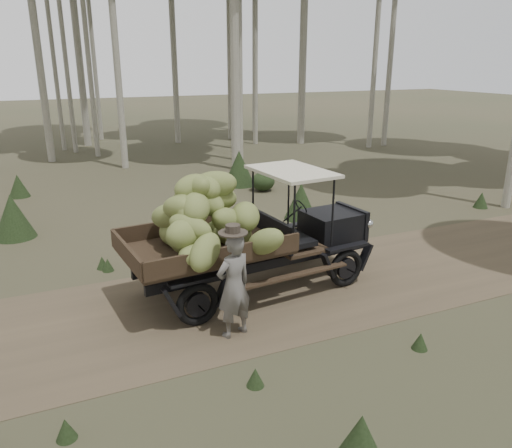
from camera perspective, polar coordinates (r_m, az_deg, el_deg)
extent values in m
plane|color=#473D2B|center=(9.95, -5.48, -9.38)|extent=(120.00, 120.00, 0.00)
cube|color=brown|center=(9.95, -5.48, -9.36)|extent=(70.00, 4.00, 0.01)
cube|color=black|center=(11.28, 8.50, -0.10)|extent=(1.18, 1.13, 0.60)
cube|color=black|center=(11.64, 10.85, 0.35)|extent=(0.21, 1.10, 0.68)
cube|color=black|center=(10.42, 1.83, -0.82)|extent=(0.23, 1.53, 0.60)
cube|color=#38281C|center=(9.80, -5.87, -2.84)|extent=(3.23, 2.24, 0.09)
cube|color=#38281C|center=(10.60, -8.03, -0.17)|extent=(3.05, 0.35, 0.35)
cube|color=#38281C|center=(8.90, -3.36, -3.65)|extent=(3.05, 0.35, 0.35)
cube|color=#38281C|center=(9.28, -14.59, -3.29)|extent=(0.25, 1.96, 0.35)
cube|color=beige|center=(10.33, 4.15, 6.02)|extent=(1.42, 1.97, 0.07)
cube|color=black|center=(10.76, -1.08, -3.15)|extent=(5.01, 0.58, 0.20)
cube|color=black|center=(10.09, 1.15, -4.65)|extent=(5.01, 0.58, 0.20)
torus|color=black|center=(12.05, 5.01, -2.18)|extent=(0.84, 0.23, 0.83)
torus|color=black|center=(10.75, 10.23, -4.98)|extent=(0.84, 0.23, 0.83)
torus|color=black|center=(10.64, -10.35, -5.25)|extent=(0.84, 0.23, 0.83)
torus|color=black|center=(9.15, -6.68, -9.12)|extent=(0.84, 0.23, 0.83)
sphere|color=beige|center=(12.04, 9.70, 1.29)|extent=(0.20, 0.20, 0.20)
sphere|color=beige|center=(11.33, 12.79, 0.01)|extent=(0.20, 0.20, 0.20)
ellipsoid|color=olive|center=(10.00, -3.42, -0.99)|extent=(1.02, 0.97, 0.67)
ellipsoid|color=olive|center=(9.41, -3.26, 0.38)|extent=(1.10, 1.04, 0.82)
ellipsoid|color=olive|center=(9.17, -8.90, 1.88)|extent=(0.71, 0.92, 0.57)
ellipsoid|color=olive|center=(9.40, -5.64, 4.04)|extent=(0.54, 0.75, 0.48)
ellipsoid|color=olive|center=(9.27, -7.56, -2.30)|extent=(0.86, 0.60, 0.56)
ellipsoid|color=olive|center=(9.78, -9.99, 0.88)|extent=(0.85, 1.12, 0.72)
ellipsoid|color=olive|center=(9.73, -4.35, 2.99)|extent=(1.02, 0.71, 0.63)
ellipsoid|color=olive|center=(9.33, -6.61, 4.06)|extent=(0.45, 0.88, 0.71)
ellipsoid|color=olive|center=(8.84, -7.06, -3.65)|extent=(0.91, 0.82, 0.62)
ellipsoid|color=olive|center=(8.88, -7.51, -0.32)|extent=(0.95, 0.94, 0.60)
ellipsoid|color=olive|center=(9.04, -6.92, 1.82)|extent=(0.80, 0.99, 0.71)
ellipsoid|color=olive|center=(9.66, -5.24, 4.28)|extent=(0.99, 0.92, 0.67)
ellipsoid|color=olive|center=(9.78, -2.52, -1.03)|extent=(0.89, 0.62, 0.71)
ellipsoid|color=olive|center=(8.87, -8.16, -1.15)|extent=(0.94, 0.86, 0.57)
ellipsoid|color=olive|center=(9.40, -5.80, 2.54)|extent=(0.91, 1.03, 0.67)
ellipsoid|color=olive|center=(9.34, -7.24, 4.20)|extent=(0.92, 0.73, 0.55)
ellipsoid|color=olive|center=(9.88, -9.33, -1.01)|extent=(0.70, 0.99, 0.64)
ellipsoid|color=olive|center=(9.50, -1.25, 0.83)|extent=(0.83, 0.96, 0.66)
ellipsoid|color=olive|center=(9.14, -8.26, 2.08)|extent=(0.51, 0.91, 0.69)
ellipsoid|color=olive|center=(9.61, -4.89, 4.46)|extent=(1.08, 0.82, 0.63)
ellipsoid|color=olive|center=(8.62, -5.84, -3.21)|extent=(1.01, 1.01, 0.83)
ellipsoid|color=olive|center=(9.13, 1.09, -2.01)|extent=(0.93, 0.98, 0.76)
imported|color=#615D59|center=(8.57, -2.56, -7.10)|extent=(0.78, 0.62, 1.87)
cylinder|color=#362E26|center=(8.20, -2.66, -1.01)|extent=(0.62, 0.62, 0.02)
cylinder|color=#362E26|center=(8.18, -2.66, -0.59)|extent=(0.31, 0.31, 0.15)
cylinder|color=#B2AD9E|center=(27.50, -2.65, 24.10)|extent=(0.36, 0.36, 14.86)
cylinder|color=#B2AD9E|center=(29.84, -9.61, 23.05)|extent=(0.32, 0.32, 14.49)
cone|color=#233319|center=(15.12, 5.15, 2.62)|extent=(1.00, 1.00, 1.11)
ellipsoid|color=#233319|center=(18.43, 0.81, 4.88)|extent=(0.86, 0.86, 0.69)
cone|color=#233319|center=(20.45, -2.09, 6.01)|extent=(0.51, 0.51, 0.56)
cone|color=#233319|center=(17.88, 24.35, 2.52)|extent=(0.47, 0.47, 0.52)
cone|color=#233319|center=(19.45, -25.53, 3.96)|extent=(0.73, 0.73, 0.81)
cone|color=#233319|center=(19.22, -1.94, 6.42)|extent=(1.21, 1.21, 1.35)
cone|color=#233319|center=(14.92, -26.04, 0.81)|extent=(1.09, 1.09, 1.21)
cone|color=#233319|center=(13.65, 6.13, -0.91)|extent=(0.27, 0.27, 0.30)
cone|color=#233319|center=(7.70, -0.09, -17.08)|extent=(0.27, 0.27, 0.30)
cone|color=#233319|center=(12.33, -11.30, -3.31)|extent=(0.27, 0.27, 0.30)
cone|color=#233319|center=(11.93, -16.59, -4.49)|extent=(0.27, 0.27, 0.30)
cone|color=#233319|center=(8.95, 18.25, -12.58)|extent=(0.27, 0.27, 0.30)
cone|color=#233319|center=(12.09, -17.17, -4.22)|extent=(0.27, 0.27, 0.30)
cone|color=#233319|center=(7.25, -20.92, -21.03)|extent=(0.27, 0.27, 0.30)
cone|color=#233319|center=(11.91, -12.38, -4.16)|extent=(0.27, 0.27, 0.30)
cone|color=#233319|center=(12.46, -7.67, -2.88)|extent=(0.27, 0.27, 0.30)
cone|color=#233319|center=(12.44, -5.69, -2.84)|extent=(0.27, 0.27, 0.30)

